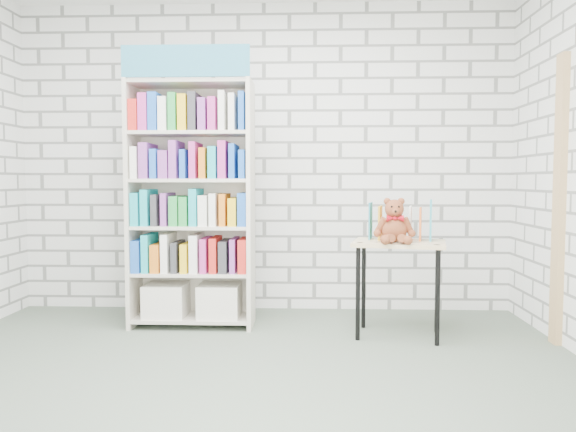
{
  "coord_description": "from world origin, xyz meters",
  "views": [
    {
      "loc": [
        0.43,
        -3.17,
        1.2
      ],
      "look_at": [
        0.26,
        0.95,
        0.93
      ],
      "focal_mm": 35.0,
      "sensor_mm": 36.0,
      "label": 1
    }
  ],
  "objects": [
    {
      "name": "room_shell",
      "position": [
        0.0,
        0.0,
        1.78
      ],
      "size": [
        4.52,
        4.02,
        2.81
      ],
      "color": "silver",
      "rests_on": "ground"
    },
    {
      "name": "table_books",
      "position": [
        1.13,
        1.21,
        0.87
      ],
      "size": [
        0.51,
        0.3,
        0.28
      ],
      "color": "teal",
      "rests_on": "display_table"
    },
    {
      "name": "door_trim",
      "position": [
        2.23,
        0.95,
        1.05
      ],
      "size": [
        0.05,
        0.12,
        2.1
      ],
      "primitive_type": "cube",
      "color": "tan",
      "rests_on": "ground"
    },
    {
      "name": "teddy_bear",
      "position": [
        1.05,
        1.01,
        0.87
      ],
      "size": [
        0.31,
        0.29,
        0.33
      ],
      "color": "brown",
      "rests_on": "display_table"
    },
    {
      "name": "bookshelf",
      "position": [
        -0.54,
        1.36,
        1.02
      ],
      "size": [
        1.0,
        0.39,
        2.24
      ],
      "color": "beige",
      "rests_on": "ground"
    },
    {
      "name": "ground",
      "position": [
        0.0,
        0.0,
        0.0
      ],
      "size": [
        4.5,
        4.5,
        0.0
      ],
      "primitive_type": "plane",
      "color": "#4C594B",
      "rests_on": "ground"
    },
    {
      "name": "display_table",
      "position": [
        1.1,
        1.1,
        0.63
      ],
      "size": [
        0.76,
        0.6,
        0.73
      ],
      "color": "tan",
      "rests_on": "ground"
    }
  ]
}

